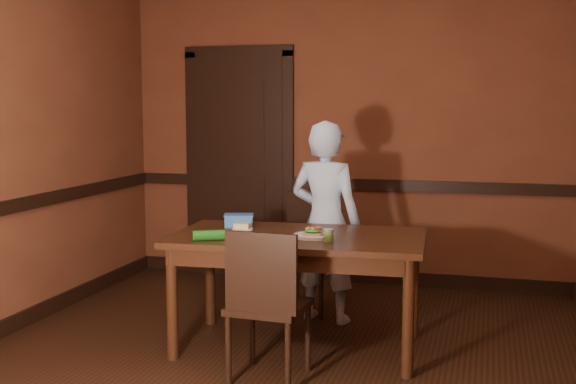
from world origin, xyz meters
The scene contains 16 objects.
floor centered at (0.00, 0.00, 0.00)m, with size 4.00×4.50×0.01m, color black.
wall_back centered at (0.00, 2.25, 1.35)m, with size 4.00×0.02×2.70m, color brown.
wall_front centered at (0.00, -2.25, 1.35)m, with size 4.00×0.02×2.70m, color brown.
dado_back centered at (0.00, 2.23, 0.90)m, with size 4.00×0.03×0.10m, color black.
baseboard_back centered at (0.00, 2.23, 0.06)m, with size 4.00×0.03×0.12m, color black.
baseboard_left centered at (-1.99, 0.00, 0.06)m, with size 0.03×4.50×0.12m, color black.
door centered at (-1.00, 2.22, 1.09)m, with size 1.05×0.07×2.20m.
dining_table centered at (0.07, 0.36, 0.38)m, with size 1.64×0.92×0.77m, color black.
chair_far centered at (-0.08, 1.23, 0.46)m, with size 0.43×0.43×0.91m, color black, non-canonical shape.
chair_near centered at (0.04, -0.20, 0.46)m, with size 0.43×0.43×0.91m, color black, non-canonical shape.
person centered at (0.10, 1.02, 0.75)m, with size 0.55×0.36×1.50m, color silver.
sandwich_plate centered at (0.18, 0.30, 0.79)m, with size 0.26×0.26×0.07m.
sauce_jar centered at (0.31, 0.19, 0.81)m, with size 0.07×0.07×0.08m.
cheese_saucer centered at (-0.35, 0.44, 0.79)m, with size 0.14×0.14×0.04m.
food_tub centered at (-0.42, 0.57, 0.81)m, with size 0.24×0.19×0.09m.
wrapped_veg centered at (-0.41, 0.02, 0.80)m, with size 0.07×0.07×0.23m, color #175414.
Camera 1 is at (1.26, -4.14, 1.62)m, focal length 45.00 mm.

